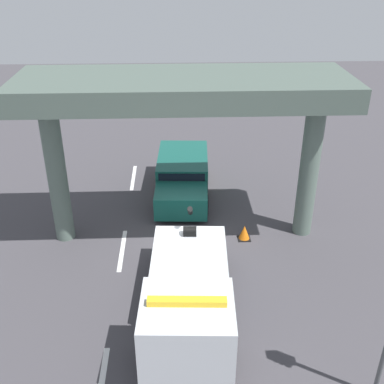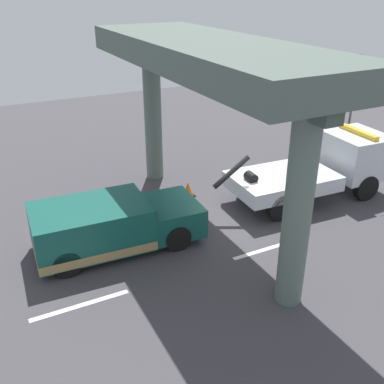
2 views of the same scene
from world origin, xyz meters
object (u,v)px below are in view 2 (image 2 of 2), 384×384
traffic_light_near (302,82)px  traffic_light_far (356,79)px  tow_truck_white (325,166)px  traffic_cone_orange (188,189)px  towed_van_green (110,226)px

traffic_light_near → traffic_light_far: (3.50, -0.00, -0.19)m
traffic_light_far → tow_truck_white: bearing=-142.0°
traffic_light_near → traffic_cone_orange: traffic_light_near is taller
tow_truck_white → traffic_cone_orange: bearing=154.3°
traffic_light_near → tow_truck_white: bearing=-117.0°
tow_truck_white → towed_van_green: bearing=179.7°
tow_truck_white → traffic_light_far: (5.82, 4.56, 1.96)m
tow_truck_white → traffic_light_near: size_ratio=1.58×
towed_van_green → traffic_cone_orange: size_ratio=9.34×
towed_van_green → traffic_light_far: 15.29m
traffic_light_far → traffic_cone_orange: (-10.59, -2.27, -2.89)m
traffic_light_near → traffic_light_far: size_ratio=1.07×
tow_truck_white → traffic_cone_orange: 5.36m
traffic_light_near → traffic_cone_orange: size_ratio=8.14×
tow_truck_white → towed_van_green: tow_truck_white is taller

